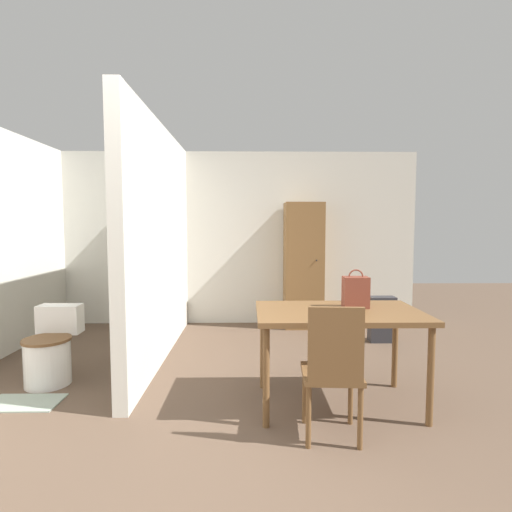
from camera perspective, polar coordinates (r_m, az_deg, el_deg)
name	(u,v)px	position (r m, az deg, el deg)	size (l,w,h in m)	color
wall_back	(224,238)	(5.90, -4.66, 2.53)	(5.61, 0.12, 2.50)	silver
partition_wall	(160,243)	(4.47, -13.51, 1.83)	(0.12, 2.91, 2.50)	silver
dining_table	(338,320)	(3.27, 11.70, -8.91)	(1.30, 0.82, 0.77)	brown
wooden_chair	(333,368)	(2.79, 10.93, -15.48)	(0.42, 0.42, 0.93)	brown
toilet	(51,351)	(4.21, -27.29, -11.98)	(0.42, 0.56, 0.68)	white
handbag	(356,292)	(3.36, 14.04, -4.99)	(0.20, 0.13, 0.32)	brown
wooden_cabinet	(303,265)	(5.67, 6.78, -1.32)	(0.53, 0.45, 1.76)	brown
bath_mat	(24,403)	(3.92, -30.20, -17.67)	(0.57, 0.33, 0.01)	#99A899
space_heater	(382,319)	(5.24, 17.55, -8.60)	(0.31, 0.17, 0.56)	#2D2D33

